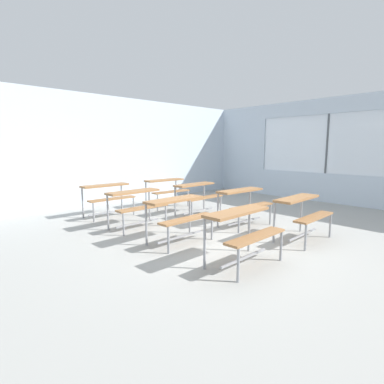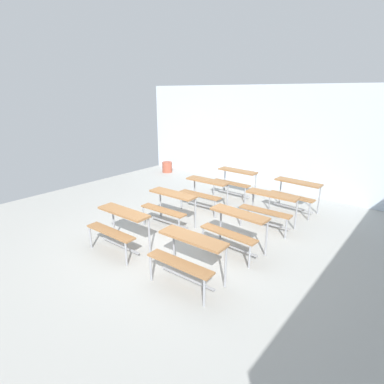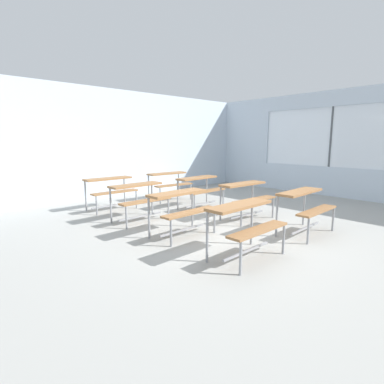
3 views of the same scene
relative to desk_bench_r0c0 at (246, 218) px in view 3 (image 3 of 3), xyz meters
name	(u,v)px [view 3 (image 3 of 3)]	position (x,y,z in m)	size (l,w,h in m)	color
ground	(227,235)	(0.61, 0.86, -0.59)	(10.00, 9.00, 0.05)	#9E9E99
wall_back	(105,144)	(0.61, 5.36, 0.94)	(10.00, 0.12, 3.00)	silver
wall_right	(354,146)	(5.61, 0.73, 0.88)	(0.12, 9.00, 3.00)	silver
desk_bench_r0c0	(246,218)	(0.00, 0.00, 0.00)	(1.12, 0.62, 0.74)	olive
desk_bench_r0c1	(305,202)	(1.64, 0.00, 0.00)	(1.12, 0.64, 0.74)	olive
desk_bench_r1c0	(182,203)	(-0.02, 1.34, 0.00)	(1.13, 0.64, 0.74)	olive
desk_bench_r1c1	(247,192)	(1.66, 1.27, 0.00)	(1.12, 0.63, 0.74)	olive
desk_bench_r2c0	(139,193)	(-0.04, 2.62, 0.00)	(1.12, 0.64, 0.74)	olive
desk_bench_r2c1	(200,185)	(1.66, 2.65, 0.00)	(1.13, 0.64, 0.74)	olive
desk_bench_r3c0	(111,186)	(0.01, 3.94, 0.00)	(1.10, 0.60, 0.74)	olive
desk_bench_r3c1	(169,180)	(1.72, 3.92, 0.00)	(1.12, 0.64, 0.74)	olive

